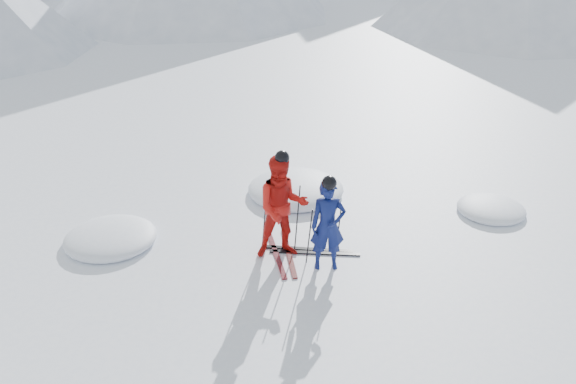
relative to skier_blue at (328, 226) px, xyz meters
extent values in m
plane|color=white|center=(1.46, 0.41, -0.85)|extent=(160.00, 160.00, 0.00)
imported|color=#0D1753|center=(0.00, 0.00, 0.00)|extent=(0.65, 0.45, 1.69)
imported|color=red|center=(-0.74, 0.53, 0.14)|extent=(0.98, 0.78, 1.98)
cylinder|color=black|center=(-0.30, 0.15, -0.28)|extent=(0.11, 0.08, 1.13)
cylinder|color=black|center=(0.25, 0.25, -0.28)|extent=(0.11, 0.07, 1.13)
cylinder|color=black|center=(-1.04, 0.78, -0.19)|extent=(0.13, 0.10, 1.32)
cylinder|color=black|center=(-0.44, 0.68, -0.19)|extent=(0.13, 0.09, 1.32)
cube|color=black|center=(-0.86, 0.53, -0.83)|extent=(0.20, 1.70, 0.03)
cube|color=black|center=(-0.62, 0.53, -0.83)|extent=(0.10, 1.70, 0.03)
cube|color=black|center=(-0.23, 0.61, -0.83)|extent=(1.67, 0.51, 0.03)
cube|color=black|center=(-0.13, 0.46, -0.83)|extent=(1.68, 0.45, 0.03)
ellipsoid|color=white|center=(-3.97, 1.44, -0.85)|extent=(1.78, 1.78, 0.39)
ellipsoid|color=white|center=(3.87, 1.59, -0.85)|extent=(1.43, 1.43, 0.31)
ellipsoid|color=white|center=(-0.10, 3.06, -0.85)|extent=(2.16, 2.16, 0.47)
camera|label=1|loc=(-1.98, -9.13, 5.22)|focal=38.00mm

